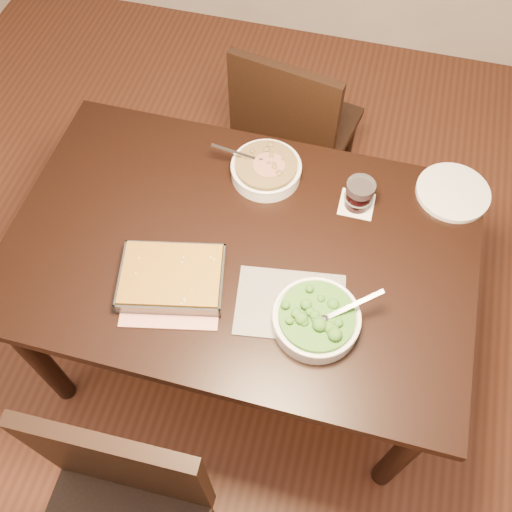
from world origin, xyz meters
TOP-DOWN VIEW (x-y plane):
  - ground at (0.00, 0.00)m, footprint 4.00×4.00m
  - table at (0.00, 0.00)m, footprint 1.40×0.90m
  - magazine_a at (-0.14, -0.21)m, footprint 0.31×0.25m
  - magazine_b at (0.19, -0.15)m, footprint 0.33×0.26m
  - coaster at (0.31, 0.24)m, footprint 0.11×0.11m
  - stew_bowl at (0.01, 0.28)m, footprint 0.25×0.23m
  - broccoli_bowl at (0.27, -0.19)m, footprint 0.25×0.24m
  - baking_dish at (-0.15, -0.17)m, footprint 0.33×0.27m
  - wine_tumbler at (0.31, 0.24)m, footprint 0.09×0.09m
  - dinner_plate at (0.60, 0.36)m, footprint 0.23×0.23m
  - chair_far at (0.01, 0.73)m, footprint 0.49×0.49m

SIDE VIEW (x-z plane):
  - ground at x=0.00m, z-range 0.00..0.00m
  - chair_far at x=0.01m, z-range 0.05..0.95m
  - table at x=0.00m, z-range 0.28..1.03m
  - coaster at x=0.31m, z-range 0.75..0.75m
  - magazine_b at x=0.19m, z-range 0.75..0.76m
  - magazine_a at x=-0.14m, z-range 0.75..0.76m
  - dinner_plate at x=0.60m, z-range 0.75..0.77m
  - baking_dish at x=-0.15m, z-range 0.75..0.80m
  - stew_bowl at x=0.01m, z-range 0.74..0.83m
  - broccoli_bowl at x=0.27m, z-range 0.74..0.83m
  - wine_tumbler at x=0.31m, z-range 0.76..0.85m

